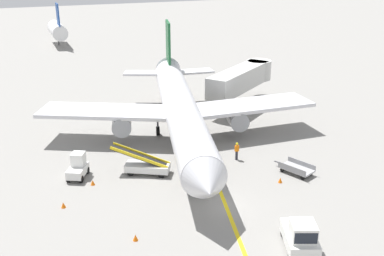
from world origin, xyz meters
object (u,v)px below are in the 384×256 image
Objects in this scene: pushback_tug at (301,236)px; safety_cone_wingtip_right at (63,205)px; jet_bridge at (244,77)px; baggage_cart_loaded at (296,169)px; ground_crew_marshaller at (237,151)px; airliner at (180,108)px; belt_loader_forward_hold at (146,165)px; baggage_tug_near_wing at (78,167)px; safety_cone_nose_left at (172,121)px; safety_cone_wingtip_left at (280,180)px; safety_cone_tail_area at (93,182)px; safety_cone_nose_right at (135,238)px.

safety_cone_wingtip_right is (-13.40, 11.06, -0.77)m from pushback_tug.
jet_bridge reaches higher than baggage_cart_loaded.
ground_crew_marshaller is (2.58, 13.85, -0.08)m from pushback_tug.
airliner is 16.31m from safety_cone_wingtip_right.
airliner is 8.72m from belt_loader_forward_hold.
safety_cone_wingtip_right is (-7.42, -3.18, -0.56)m from belt_loader_forward_hold.
baggage_tug_near_wing is at bearing 172.15° from ground_crew_marshaller.
ground_crew_marshaller is (14.09, -1.94, -0.02)m from baggage_tug_near_wing.
safety_cone_nose_left is (-10.46, -2.78, -3.32)m from jet_bridge.
airliner reaches higher than safety_cone_wingtip_right.
baggage_tug_near_wing is 6.20× the size of safety_cone_nose_left.
belt_loader_forward_hold reaches higher than ground_crew_marshaller.
safety_cone_wingtip_left is at bearing -8.70° from safety_cone_wingtip_right.
safety_cone_wingtip_right is (-12.93, -9.40, -3.20)m from airliner.
airliner reaches higher than baggage_tug_near_wing.
safety_cone_wingtip_left is (3.37, -17.12, 0.00)m from safety_cone_nose_left.
airliner is 7.70m from ground_crew_marshaller.
belt_loader_forward_hold is 13.03m from safety_cone_nose_left.
pushback_tug is (-10.95, -28.32, -2.55)m from jet_bridge.
belt_loader_forward_hold is at bearing -140.26° from jet_bridge.
baggage_tug_near_wing is at bearing 68.22° from safety_cone_wingtip_right.
safety_cone_wingtip_right and safety_cone_tail_area have the same top height.
baggage_tug_near_wing reaches higher than baggage_cart_loaded.
safety_cone_wingtip_left is at bearing -30.61° from belt_loader_forward_hold.
safety_cone_nose_right is (-15.58, -4.42, -0.25)m from baggage_cart_loaded.
safety_cone_nose_left is (-2.09, 11.68, -0.69)m from ground_crew_marshaller.
ground_crew_marshaller is 15.06m from safety_cone_nose_right.
safety_cone_nose_left is at bearing -165.10° from jet_bridge.
belt_loader_forward_hold is at bearing 177.41° from ground_crew_marshaller.
safety_cone_tail_area is at bearing 127.62° from pushback_tug.
pushback_tug reaches higher than baggage_cart_loaded.
pushback_tug is 9.20× the size of safety_cone_nose_left.
ground_crew_marshaller reaches higher than safety_cone_nose_right.
belt_loader_forward_hold is at bearing 112.79° from pushback_tug.
ground_crew_marshaller is at bearing 36.38° from safety_cone_nose_right.
ground_crew_marshaller is (-8.37, -14.47, -2.63)m from jet_bridge.
ground_crew_marshaller is 16.24m from safety_cone_wingtip_right.
safety_cone_tail_area is at bearing -175.40° from belt_loader_forward_hold.
airliner is 79.25× the size of safety_cone_nose_left.
pushback_tug is (0.47, -20.46, -2.42)m from airliner.
airliner reaches higher than safety_cone_nose_left.
safety_cone_wingtip_right is at bearing 174.97° from baggage_cart_loaded.
safety_cone_nose_right is (1.98, -10.87, -0.71)m from baggage_tug_near_wing.
ground_crew_marshaller is at bearing 127.58° from baggage_cart_loaded.
airliner is at bearing 48.47° from belt_loader_forward_hold.
baggage_tug_near_wing reaches higher than ground_crew_marshaller.
baggage_tug_near_wing is 6.20× the size of safety_cone_wingtip_left.
safety_cone_wingtip_left is at bearing 14.60° from safety_cone_nose_right.
baggage_tug_near_wing is 0.55× the size of belt_loader_forward_hold.
jet_bridge is at bearing 39.74° from belt_loader_forward_hold.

